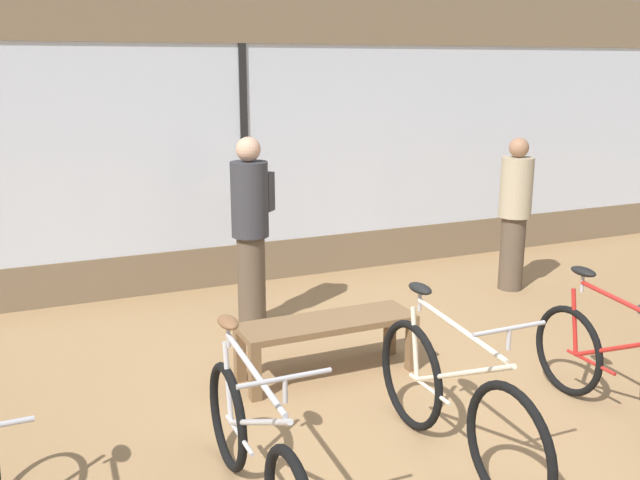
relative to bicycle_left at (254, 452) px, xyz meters
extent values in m
plane|color=#99754C|center=(1.28, 0.51, -0.37)|extent=(24.00, 24.00, 0.00)
cube|color=#7A664C|center=(1.28, 4.08, -0.14)|extent=(12.00, 0.08, 0.45)
cube|color=silver|center=(1.28, 4.08, 1.16)|extent=(12.00, 0.04, 2.15)
cube|color=#7A664C|center=(1.28, 4.08, 2.53)|extent=(12.00, 0.08, 0.60)
cube|color=black|center=(1.28, 4.05, 1.16)|extent=(0.08, 0.02, 2.15)
torus|color=black|center=(0.00, 0.51, -0.04)|extent=(0.06, 0.66, 0.66)
cylinder|color=#BCBCC1|center=(0.00, -0.06, 0.20)|extent=(0.03, 0.98, 0.51)
cylinder|color=#BCBCC1|center=(0.00, 0.47, 0.20)|extent=(0.03, 0.11, 0.49)
cylinder|color=#BCBCC1|center=(0.00, -0.03, 0.48)|extent=(0.03, 0.91, 0.10)
cylinder|color=#BCBCC1|center=(0.00, 0.27, -0.04)|extent=(0.03, 0.47, 0.03)
cylinder|color=#B2B2B7|center=(0.00, 0.43, 0.51)|extent=(0.02, 0.02, 0.14)
ellipsoid|color=brown|center=(0.00, 0.43, 0.59)|extent=(0.11, 0.22, 0.06)
cylinder|color=#B2B2B7|center=(0.00, -0.48, 0.57)|extent=(0.02, 0.02, 0.12)
cylinder|color=#ADADB2|center=(0.00, -0.48, 0.63)|extent=(0.46, 0.02, 0.02)
torus|color=black|center=(1.27, 0.50, 0.00)|extent=(0.05, 0.74, 0.74)
torus|color=black|center=(1.27, -0.53, 0.00)|extent=(0.05, 0.74, 0.74)
cylinder|color=beige|center=(1.27, -0.06, 0.24)|extent=(0.03, 0.96, 0.51)
cylinder|color=beige|center=(1.27, 0.46, 0.24)|extent=(0.03, 0.11, 0.49)
cylinder|color=beige|center=(1.27, -0.03, 0.52)|extent=(0.03, 0.89, 0.10)
cylinder|color=beige|center=(1.27, 0.27, 0.00)|extent=(0.03, 0.46, 0.03)
cylinder|color=#B2B2B7|center=(1.27, 0.42, 0.55)|extent=(0.02, 0.02, 0.14)
ellipsoid|color=black|center=(1.27, 0.42, 0.63)|extent=(0.11, 0.22, 0.06)
cylinder|color=#B2B2B7|center=(1.27, -0.47, 0.61)|extent=(0.02, 0.02, 0.12)
cylinder|color=#ADADB2|center=(1.27, -0.47, 0.67)|extent=(0.46, 0.02, 0.02)
torus|color=black|center=(2.59, 0.46, -0.03)|extent=(0.05, 0.67, 0.67)
cylinder|color=red|center=(2.59, -0.08, 0.21)|extent=(0.03, 0.94, 0.51)
cylinder|color=red|center=(2.59, 0.42, 0.21)|extent=(0.03, 0.11, 0.49)
cylinder|color=red|center=(2.59, -0.05, 0.48)|extent=(0.03, 0.87, 0.10)
cylinder|color=red|center=(2.59, 0.23, -0.03)|extent=(0.03, 0.45, 0.03)
cylinder|color=#B2B2B7|center=(2.59, 0.38, 0.52)|extent=(0.02, 0.02, 0.14)
ellipsoid|color=black|center=(2.59, 0.38, 0.60)|extent=(0.11, 0.22, 0.06)
cube|color=brown|center=(1.09, 1.46, 0.07)|extent=(1.40, 0.44, 0.05)
cube|color=brown|center=(0.43, 1.28, -0.16)|extent=(0.08, 0.08, 0.41)
cube|color=brown|center=(1.75, 1.28, -0.16)|extent=(0.08, 0.08, 0.41)
cube|color=brown|center=(0.43, 1.64, -0.16)|extent=(0.08, 0.08, 0.41)
cube|color=brown|center=(1.75, 1.64, -0.16)|extent=(0.08, 0.08, 0.41)
cylinder|color=brown|center=(3.84, 2.68, 0.03)|extent=(0.37, 0.37, 0.80)
cylinder|color=tan|center=(3.84, 2.68, 0.75)|extent=(0.48, 0.48, 0.64)
sphere|color=#9E7051|center=(3.84, 2.68, 1.17)|extent=(0.21, 0.21, 0.21)
cylinder|color=brown|center=(0.90, 2.76, 0.06)|extent=(0.37, 0.37, 0.86)
cylinder|color=#333338|center=(0.90, 2.76, 0.83)|extent=(0.48, 0.48, 0.68)
sphere|color=tan|center=(0.90, 2.76, 1.29)|extent=(0.22, 0.22, 0.22)
cube|color=#38383D|center=(1.07, 2.93, 0.87)|extent=(0.27, 0.27, 0.36)
camera|label=1|loc=(-1.06, -3.29, 2.03)|focal=40.00mm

